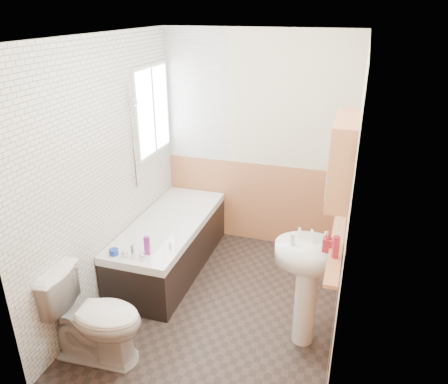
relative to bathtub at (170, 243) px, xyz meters
The scene contains 26 objects.
floor 0.93m from the bathtub, 33.82° to the right, with size 2.80×2.80×0.00m, color black.
ceiling 2.37m from the bathtub, 33.82° to the right, with size 2.80×2.80×0.00m, color white.
wall_back 1.51m from the bathtub, 51.60° to the left, with size 2.20×0.02×2.50m, color beige.
wall_front 2.25m from the bathtub, 68.97° to the right, with size 2.20×0.02×2.50m, color beige.
wall_left 1.13m from the bathtub, 127.85° to the right, with size 0.02×2.80×2.50m, color beige.
wall_right 2.13m from the bathtub, 14.88° to the right, with size 0.02×2.80×2.50m, color beige.
wainscot_right 1.89m from the bathtub, 15.06° to the right, with size 0.01×2.80×1.00m, color #C77E51.
wainscot_front 2.02m from the bathtub, 68.75° to the right, with size 2.20×0.01×1.00m, color #C77E51.
wainscot_back 1.18m from the bathtub, 50.92° to the left, with size 2.20×0.01×1.00m, color #C77E51.
tile_cladding_left 1.13m from the bathtub, 126.21° to the right, with size 0.01×2.80×2.50m, color white.
tile_return_back 1.71m from the bathtub, 89.68° to the left, with size 0.75×0.01×1.50m, color white.
window 1.47m from the bathtub, 125.82° to the left, with size 0.03×0.79×0.99m.
bathtub is the anchor object (origin of this frame).
shower_riser 1.32m from the bathtub, behind, with size 0.10×0.07×1.08m.
toilet 1.42m from the bathtub, 91.21° to the right, with size 0.46×0.82×0.80m, color white.
sink 1.77m from the bathtub, 24.78° to the right, with size 0.56×0.45×1.08m.
pine_shelf 1.97m from the bathtub, 16.78° to the right, with size 0.10×1.54×0.03m, color #C77E51.
medicine_cabinet 2.36m from the bathtub, 23.04° to the right, with size 0.17×0.66×0.60m.
foam_can 2.15m from the bathtub, 27.83° to the right, with size 0.05×0.05×0.17m, color maroon.
green_bottle 2.11m from the bathtub, 24.22° to the right, with size 0.05×0.05×0.23m, color silver.
black_jar 1.92m from the bathtub, ahead, with size 0.07×0.07×0.05m, color navy.
soap_bottle 2.00m from the bathtub, 24.53° to the right, with size 0.07×0.17×0.08m, color maroon.
clear_bottle 1.77m from the bathtub, 28.16° to the right, with size 0.04×0.04×0.10m, color silver.
blue_gel 0.78m from the bathtub, 82.28° to the right, with size 0.05×0.03×0.19m, color purple.
cream_jar 0.86m from the bathtub, 104.70° to the right, with size 0.09×0.09×0.06m, color #19339E.
orange_bottle 0.66m from the bathtub, 64.38° to the right, with size 0.02×0.02×0.07m, color silver.
Camera 1 is at (1.08, -3.32, 2.72)m, focal length 35.00 mm.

